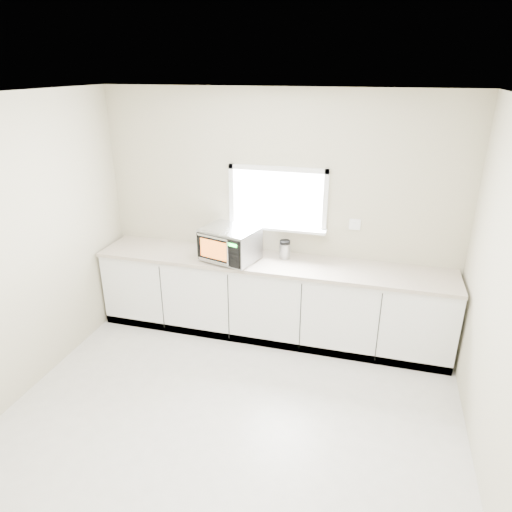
% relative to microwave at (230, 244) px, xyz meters
% --- Properties ---
extents(ground, '(4.00, 4.00, 0.00)m').
position_rel_microwave_xyz_m(ground, '(0.43, -1.60, -1.11)').
color(ground, beige).
rests_on(ground, ground).
extents(back_wall, '(4.00, 0.17, 2.70)m').
position_rel_microwave_xyz_m(back_wall, '(0.44, 0.40, 0.25)').
color(back_wall, '#B9B093').
rests_on(back_wall, ground).
extents(cabinets, '(3.92, 0.60, 0.88)m').
position_rel_microwave_xyz_m(cabinets, '(0.43, 0.10, -0.67)').
color(cabinets, white).
rests_on(cabinets, ground).
extents(countertop, '(3.92, 0.64, 0.04)m').
position_rel_microwave_xyz_m(countertop, '(0.43, 0.09, -0.21)').
color(countertop, '#B6AB96').
rests_on(countertop, cabinets).
extents(microwave, '(0.66, 0.58, 0.37)m').
position_rel_microwave_xyz_m(microwave, '(0.00, 0.00, 0.00)').
color(microwave, black).
rests_on(microwave, countertop).
extents(knife_block, '(0.11, 0.20, 0.28)m').
position_rel_microwave_xyz_m(knife_block, '(0.13, 0.16, -0.07)').
color(knife_block, '#442918').
rests_on(knife_block, countertop).
extents(cutting_board, '(0.29, 0.07, 0.29)m').
position_rel_microwave_xyz_m(cutting_board, '(-0.06, 0.34, -0.05)').
color(cutting_board, olive).
rests_on(cutting_board, countertop).
extents(coffee_grinder, '(0.15, 0.15, 0.21)m').
position_rel_microwave_xyz_m(coffee_grinder, '(0.56, 0.22, -0.09)').
color(coffee_grinder, '#A9ABB1').
rests_on(coffee_grinder, countertop).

